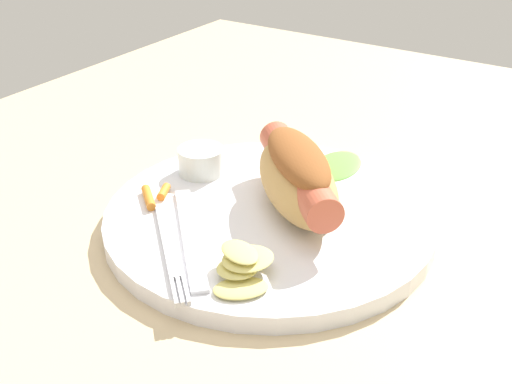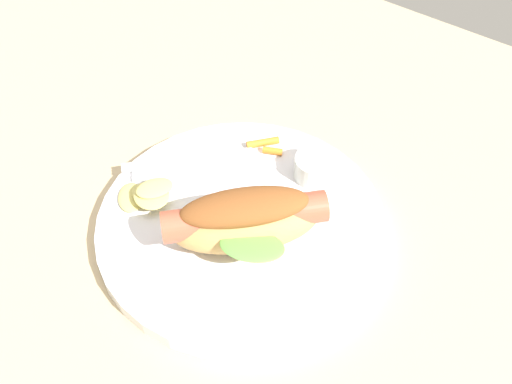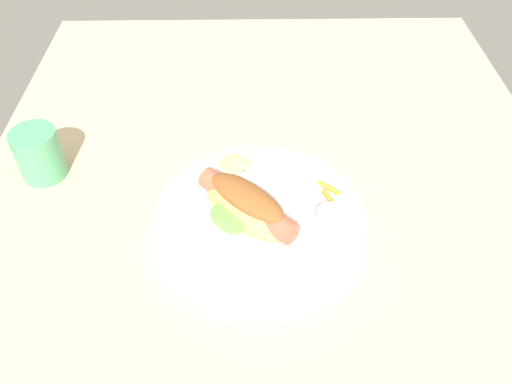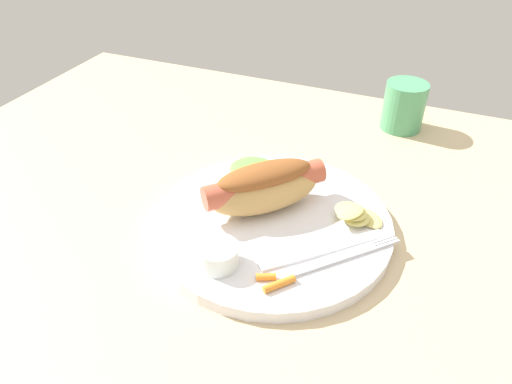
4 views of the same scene
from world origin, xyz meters
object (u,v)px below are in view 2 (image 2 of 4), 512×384
object	(u,v)px
plate	(242,225)
sauce_ramekin	(316,167)
fork	(191,160)
chips_pile	(146,194)
knife	(204,170)
hot_dog	(245,219)
carrot_garnish	(266,145)

from	to	relation	value
plate	sauce_ramekin	distance (cm)	10.20
fork	chips_pile	world-z (taller)	chips_pile
plate	knife	bearing A→B (deg)	156.71
hot_dog	sauce_ramekin	world-z (taller)	hot_dog
knife	carrot_garnish	world-z (taller)	carrot_garnish
sauce_ramekin	fork	size ratio (longest dim) A/B	0.40
carrot_garnish	fork	bearing A→B (deg)	-130.33
hot_dog	knife	xyz separation A→B (cm)	(-9.22, 4.97, -3.15)
fork	knife	xyz separation A→B (cm)	(2.18, -0.33, -0.02)
hot_dog	knife	size ratio (longest dim) A/B	0.93
fork	chips_pile	xyz separation A→B (cm)	(-0.02, -7.03, 0.81)
hot_dog	chips_pile	size ratio (longest dim) A/B	1.99
plate	carrot_garnish	bearing A→B (deg)	111.81
fork	knife	size ratio (longest dim) A/B	0.73
knife	sauce_ramekin	bearing A→B (deg)	169.27
carrot_garnish	plate	bearing A→B (deg)	-68.19
sauce_ramekin	carrot_garnish	world-z (taller)	sauce_ramekin
sauce_ramekin	carrot_garnish	xyz separation A→B (cm)	(-6.70, 0.40, -0.90)
hot_dog	knife	world-z (taller)	hot_dog
fork	knife	distance (cm)	2.20
chips_pile	plate	bearing A→B (deg)	20.30
knife	chips_pile	xyz separation A→B (cm)	(-2.20, -6.70, 0.83)
hot_dog	fork	distance (cm)	12.95
plate	hot_dog	bearing A→B (deg)	-44.09
hot_dog	chips_pile	world-z (taller)	hot_dog
plate	chips_pile	world-z (taller)	chips_pile
hot_dog	carrot_garnish	bearing A→B (deg)	-109.45
hot_dog	fork	xyz separation A→B (cm)	(-11.40, 5.30, -3.13)
carrot_garnish	knife	bearing A→B (deg)	-116.09
knife	chips_pile	size ratio (longest dim) A/B	2.13
hot_dog	sauce_ramekin	bearing A→B (deg)	-140.05
sauce_ramekin	knife	size ratio (longest dim) A/B	0.29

